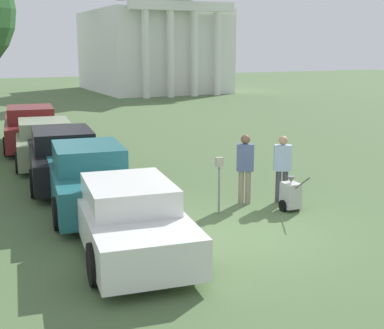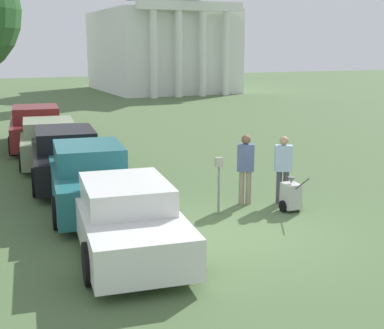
# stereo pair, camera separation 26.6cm
# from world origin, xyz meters

# --- Properties ---
(ground_plane) EXTENTS (120.00, 120.00, 0.00)m
(ground_plane) POSITION_xyz_m (0.00, 0.00, 0.00)
(ground_plane) COLOR #4C663D
(parked_car_white) EXTENTS (2.33, 4.95, 1.39)m
(parked_car_white) POSITION_xyz_m (-2.63, 0.18, 0.66)
(parked_car_white) COLOR silver
(parked_car_white) RESTS_ON ground_plane
(parked_car_teal) EXTENTS (2.32, 4.89, 1.58)m
(parked_car_teal) POSITION_xyz_m (-2.63, 3.18, 0.73)
(parked_car_teal) COLOR #23666B
(parked_car_teal) RESTS_ON ground_plane
(parked_car_black) EXTENTS (2.45, 5.40, 1.54)m
(parked_car_black) POSITION_xyz_m (-2.63, 6.12, 0.72)
(parked_car_black) COLOR black
(parked_car_black) RESTS_ON ground_plane
(parked_car_sage) EXTENTS (2.41, 5.10, 1.44)m
(parked_car_sage) POSITION_xyz_m (-2.63, 9.06, 0.68)
(parked_car_sage) COLOR gray
(parked_car_sage) RESTS_ON ground_plane
(parked_car_maroon) EXTENTS (2.49, 5.21, 1.59)m
(parked_car_maroon) POSITION_xyz_m (-2.63, 12.00, 0.74)
(parked_car_maroon) COLOR maroon
(parked_car_maroon) RESTS_ON ground_plane
(parking_meter) EXTENTS (0.18, 0.09, 1.36)m
(parking_meter) POSITION_xyz_m (0.00, 1.37, 0.95)
(parking_meter) COLOR slate
(parking_meter) RESTS_ON ground_plane
(person_worker) EXTENTS (0.47, 0.40, 1.75)m
(person_worker) POSITION_xyz_m (0.97, 1.84, 1.00)
(person_worker) COLOR gray
(person_worker) RESTS_ON ground_plane
(person_supervisor) EXTENTS (0.47, 0.39, 1.70)m
(person_supervisor) POSITION_xyz_m (1.87, 1.54, 0.97)
(person_supervisor) COLOR #3F3F47
(person_supervisor) RESTS_ON ground_plane
(equipment_cart) EXTENTS (0.49, 1.00, 1.00)m
(equipment_cart) POSITION_xyz_m (1.67, 0.87, 0.39)
(equipment_cart) COLOR #B2B2AD
(equipment_cart) RESTS_ON ground_plane
(church) EXTENTS (10.24, 13.50, 26.17)m
(church) POSITION_xyz_m (11.40, 35.24, 6.40)
(church) COLOR white
(church) RESTS_ON ground_plane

